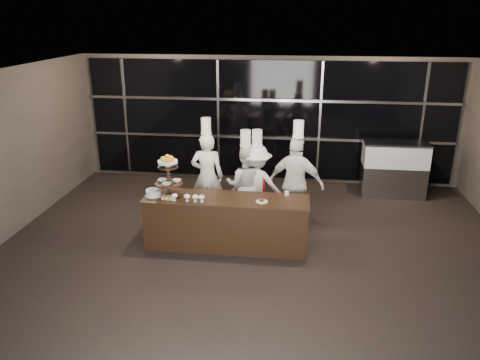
# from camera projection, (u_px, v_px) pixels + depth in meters

# --- Properties ---
(room) EXTENTS (10.00, 10.00, 10.00)m
(room) POSITION_uv_depth(u_px,v_px,m) (245.00, 198.00, 6.46)
(room) COLOR black
(room) RESTS_ON ground
(window_wall) EXTENTS (8.60, 0.10, 2.80)m
(window_wall) POSITION_uv_depth(u_px,v_px,m) (268.00, 121.00, 11.07)
(window_wall) COLOR black
(window_wall) RESTS_ON ground
(buffet_counter) EXTENTS (2.84, 0.74, 0.92)m
(buffet_counter) POSITION_uv_depth(u_px,v_px,m) (227.00, 222.00, 8.16)
(buffet_counter) COLOR black
(buffet_counter) RESTS_ON ground
(display_stand) EXTENTS (0.48, 0.48, 0.74)m
(display_stand) POSITION_uv_depth(u_px,v_px,m) (168.00, 173.00, 7.98)
(display_stand) COLOR black
(display_stand) RESTS_ON buffet_counter
(compotes) EXTENTS (0.58, 0.11, 0.12)m
(compotes) POSITION_uv_depth(u_px,v_px,m) (190.00, 197.00, 7.84)
(compotes) COLOR silver
(compotes) RESTS_ON buffet_counter
(layer_cake) EXTENTS (0.30, 0.30, 0.11)m
(layer_cake) POSITION_uv_depth(u_px,v_px,m) (153.00, 193.00, 8.09)
(layer_cake) COLOR white
(layer_cake) RESTS_ON buffet_counter
(pastry_squares) EXTENTS (0.20, 0.13, 0.05)m
(pastry_squares) POSITION_uv_depth(u_px,v_px,m) (168.00, 197.00, 7.96)
(pastry_squares) COLOR #DEB96C
(pastry_squares) RESTS_ON buffet_counter
(small_plate) EXTENTS (0.20, 0.20, 0.05)m
(small_plate) POSITION_uv_depth(u_px,v_px,m) (262.00, 201.00, 7.84)
(small_plate) COLOR white
(small_plate) RESTS_ON buffet_counter
(chef_cup) EXTENTS (0.08, 0.08, 0.07)m
(chef_cup) POSITION_uv_depth(u_px,v_px,m) (287.00, 193.00, 8.11)
(chef_cup) COLOR white
(chef_cup) RESTS_ON buffet_counter
(display_case) EXTENTS (1.41, 0.61, 1.24)m
(display_case) POSITION_uv_depth(u_px,v_px,m) (394.00, 166.00, 10.42)
(display_case) COLOR #A5A5AA
(display_case) RESTS_ON ground
(chef_a) EXTENTS (0.65, 0.44, 2.04)m
(chef_a) POSITION_uv_depth(u_px,v_px,m) (207.00, 175.00, 9.21)
(chef_a) COLOR white
(chef_a) RESTS_ON ground
(chef_b) EXTENTS (0.77, 0.60, 1.86)m
(chef_b) POSITION_uv_depth(u_px,v_px,m) (245.00, 184.00, 9.01)
(chef_b) COLOR silver
(chef_b) RESTS_ON ground
(chef_c) EXTENTS (1.05, 0.64, 1.87)m
(chef_c) POSITION_uv_depth(u_px,v_px,m) (256.00, 184.00, 9.01)
(chef_c) COLOR silver
(chef_c) RESTS_ON ground
(chef_d) EXTENTS (1.14, 0.70, 2.11)m
(chef_d) POSITION_uv_depth(u_px,v_px,m) (296.00, 183.00, 8.70)
(chef_d) COLOR white
(chef_d) RESTS_ON ground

